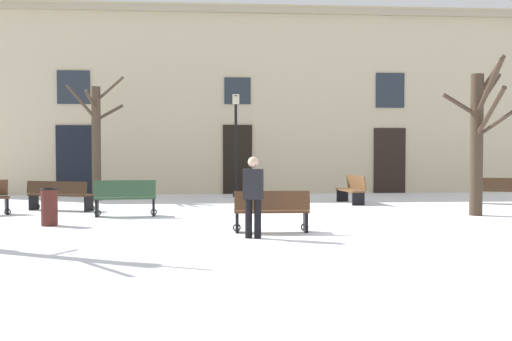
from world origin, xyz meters
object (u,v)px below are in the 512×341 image
(tree_right_of_center, at_px, (96,137))
(tree_left_of_center, at_px, (479,135))
(litter_bin, at_px, (49,207))
(bench_back_to_back_left, at_px, (60,195))
(person_near_bench, at_px, (253,194))
(bench_back_to_back_right, at_px, (125,198))
(bench_facing_shops, at_px, (502,190))
(bench_far_corner, at_px, (272,211))
(streetlamp, at_px, (236,133))
(bench_near_lamp, at_px, (352,190))

(tree_right_of_center, distance_m, tree_left_of_center, 12.21)
(litter_bin, distance_m, bench_back_to_back_left, 3.45)
(tree_right_of_center, xyz_separation_m, person_near_bench, (4.63, -9.29, -1.26))
(bench_back_to_back_right, height_order, person_near_bench, person_near_bench)
(bench_facing_shops, relative_size, person_near_bench, 1.09)
(bench_back_to_back_right, bearing_deg, tree_right_of_center, -76.75)
(tree_right_of_center, bearing_deg, bench_facing_shops, -10.82)
(bench_far_corner, bearing_deg, bench_back_to_back_right, -42.72)
(tree_left_of_center, xyz_separation_m, bench_back_to_back_left, (-11.21, 2.14, -1.66))
(litter_bin, distance_m, bench_far_corner, 5.16)
(tree_right_of_center, distance_m, person_near_bench, 10.46)
(tree_left_of_center, distance_m, streetlamp, 9.02)
(litter_bin, bearing_deg, tree_right_of_center, 91.19)
(tree_right_of_center, xyz_separation_m, litter_bin, (0.14, -6.97, -1.71))
(tree_left_of_center, bearing_deg, bench_back_to_back_left, 169.22)
(tree_left_of_center, xyz_separation_m, bench_back_to_back_right, (-9.18, 0.52, -1.63))
(tree_left_of_center, height_order, person_near_bench, tree_left_of_center)
(bench_facing_shops, bearing_deg, litter_bin, 40.87)
(tree_left_of_center, xyz_separation_m, bench_far_corner, (-5.73, -2.80, -1.66))
(litter_bin, relative_size, bench_far_corner, 0.53)
(litter_bin, height_order, bench_back_to_back_right, bench_back_to_back_right)
(bench_far_corner, bearing_deg, bench_near_lamp, -115.16)
(bench_near_lamp, bearing_deg, litter_bin, -66.01)
(bench_far_corner, bearing_deg, bench_back_to_back_left, -40.80)
(bench_facing_shops, bearing_deg, tree_right_of_center, 10.88)
(streetlamp, bearing_deg, person_near_bench, -90.82)
(tree_left_of_center, distance_m, bench_far_corner, 6.59)
(bench_back_to_back_right, height_order, bench_facing_shops, bench_back_to_back_right)
(tree_left_of_center, bearing_deg, bench_far_corner, -153.92)
(bench_far_corner, xyz_separation_m, bench_facing_shops, (7.96, 6.01, -0.02))
(tree_left_of_center, distance_m, bench_near_lamp, 4.83)
(tree_left_of_center, bearing_deg, streetlamp, 131.91)
(litter_bin, distance_m, bench_back_to_back_right, 2.32)
(bench_back_to_back_right, bearing_deg, litter_bin, 46.40)
(tree_left_of_center, bearing_deg, litter_bin, -173.20)
(bench_near_lamp, bearing_deg, bench_back_to_back_left, -86.95)
(bench_facing_shops, bearing_deg, streetlamp, -1.30)
(bench_facing_shops, bearing_deg, bench_back_to_back_right, 34.95)
(tree_right_of_center, relative_size, bench_back_to_back_right, 2.58)
(person_near_bench, bearing_deg, bench_back_to_back_left, 144.84)
(tree_left_of_center, relative_size, bench_facing_shops, 2.40)
(bench_near_lamp, bearing_deg, bench_back_to_back_right, -71.74)
(bench_near_lamp, bearing_deg, bench_facing_shops, 74.89)
(bench_facing_shops, relative_size, bench_back_to_back_left, 0.89)
(tree_left_of_center, height_order, bench_near_lamp, tree_left_of_center)
(litter_bin, xyz_separation_m, bench_facing_shops, (12.88, 4.48, 0.00))
(bench_far_corner, relative_size, bench_near_lamp, 1.01)
(tree_left_of_center, distance_m, bench_back_to_back_left, 11.53)
(litter_bin, xyz_separation_m, bench_near_lamp, (8.21, 5.08, 0.01))
(litter_bin, bearing_deg, bench_near_lamp, 31.77)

